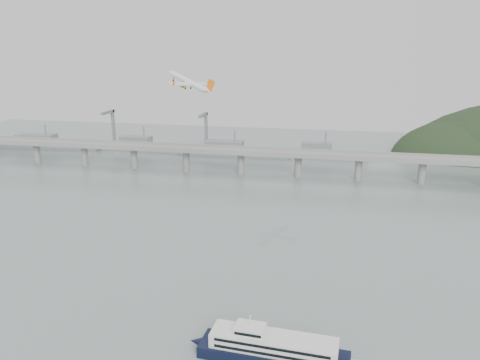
# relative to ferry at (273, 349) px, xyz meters

# --- Properties ---
(ground) EXTENTS (900.00, 900.00, 0.00)m
(ground) POSITION_rel_ferry_xyz_m (-33.73, 47.37, -4.47)
(ground) COLOR slate
(ground) RESTS_ON ground
(bridge) EXTENTS (800.00, 22.00, 23.90)m
(bridge) POSITION_rel_ferry_xyz_m (-34.88, 247.37, 13.18)
(bridge) COLOR gray
(bridge) RESTS_ON ground
(distant_fleet) EXTENTS (453.00, 60.90, 40.00)m
(distant_fleet) POSITION_rel_ferry_xyz_m (-189.09, 312.45, 1.75)
(distant_fleet) COLOR slate
(distant_fleet) RESTS_ON ground
(ferry) EXTENTS (87.44, 18.12, 16.48)m
(ferry) POSITION_rel_ferry_xyz_m (0.00, 0.00, 0.00)
(ferry) COLOR black
(ferry) RESTS_ON ground
(airliner) EXTENTS (36.91, 34.81, 15.91)m
(airliner) POSITION_rel_ferry_xyz_m (-76.59, 149.21, 80.84)
(airliner) COLOR white
(airliner) RESTS_ON ground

